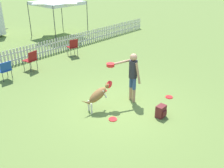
% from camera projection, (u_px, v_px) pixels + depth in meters
% --- Properties ---
extents(ground_plane, '(240.00, 240.00, 0.00)m').
position_uv_depth(ground_plane, '(119.00, 106.00, 8.36)').
color(ground_plane, olive).
extents(handler_person, '(0.91, 0.92, 1.72)m').
position_uv_depth(handler_person, '(131.00, 72.00, 8.27)').
color(handler_person, tan).
rests_on(handler_person, ground_plane).
extents(leaping_dog, '(1.09, 0.56, 0.94)m').
position_uv_depth(leaping_dog, '(98.00, 95.00, 7.93)').
color(leaping_dog, olive).
rests_on(leaping_dog, ground_plane).
extents(frisbee_near_handler, '(0.26, 0.26, 0.02)m').
position_uv_depth(frisbee_near_handler, '(103.00, 91.00, 9.41)').
color(frisbee_near_handler, red).
rests_on(frisbee_near_handler, ground_plane).
extents(frisbee_near_dog, '(0.26, 0.26, 0.02)m').
position_uv_depth(frisbee_near_dog, '(169.00, 97.00, 8.95)').
color(frisbee_near_dog, red).
rests_on(frisbee_near_dog, ground_plane).
extents(frisbee_midfield, '(0.26, 0.26, 0.02)m').
position_uv_depth(frisbee_midfield, '(113.00, 119.00, 7.64)').
color(frisbee_midfield, red).
rests_on(frisbee_midfield, ground_plane).
extents(backpack_on_grass, '(0.31, 0.26, 0.39)m').
position_uv_depth(backpack_on_grass, '(161.00, 111.00, 7.71)').
color(backpack_on_grass, maroon).
rests_on(backpack_on_grass, ground_plane).
extents(picket_fence, '(20.22, 0.04, 0.78)m').
position_uv_depth(picket_fence, '(18.00, 56.00, 11.95)').
color(picket_fence, beige).
rests_on(picket_fence, ground_plane).
extents(folding_chair_blue_left, '(0.46, 0.48, 0.82)m').
position_uv_depth(folding_chair_blue_left, '(5.00, 69.00, 10.11)').
color(folding_chair_blue_left, '#333338').
rests_on(folding_chair_blue_left, ground_plane).
extents(folding_chair_center, '(0.57, 0.58, 0.90)m').
position_uv_depth(folding_chair_center, '(31.00, 59.00, 11.08)').
color(folding_chair_center, '#333338').
rests_on(folding_chair_center, ground_plane).
extents(folding_chair_green_right, '(0.56, 0.58, 0.91)m').
position_uv_depth(folding_chair_green_right, '(73.00, 46.00, 12.90)').
color(folding_chair_green_right, '#333338').
rests_on(folding_chair_green_right, ground_plane).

